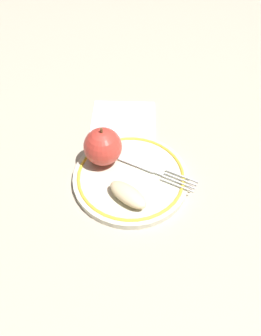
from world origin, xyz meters
The scene contains 6 objects.
ground_plane centered at (0.00, 0.00, 0.00)m, with size 2.00×2.00×0.00m, color #B2A28E.
plate centered at (0.00, 0.00, 0.01)m, with size 0.22×0.22×0.02m.
apple_red_whole centered at (-0.05, -0.04, 0.05)m, with size 0.07×0.07×0.08m.
apple_slice_front centered at (0.05, -0.02, 0.03)m, with size 0.08×0.03×0.03m, color beige.
fork centered at (0.00, 0.03, 0.02)m, with size 0.14×0.14×0.00m.
napkin_folded centered at (-0.17, 0.04, 0.00)m, with size 0.13×0.14×0.01m, color white.
Camera 1 is at (0.37, -0.12, 0.49)m, focal length 35.00 mm.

